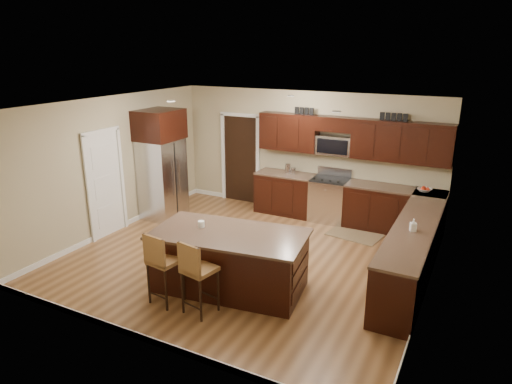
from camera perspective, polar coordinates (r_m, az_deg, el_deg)
The scene contains 22 objects.
floor at distance 8.21m, azimuth -1.08°, elevation -8.20°, with size 6.00×6.00×0.00m, color brown.
ceiling at distance 7.44m, azimuth -1.20°, elevation 10.85°, with size 6.00×6.00×0.00m, color silver.
wall_back at distance 10.14m, azimuth 6.29°, elevation 4.85°, with size 6.00×6.00×0.00m, color tan.
wall_left at distance 9.47m, azimuth -17.34°, elevation 3.22°, with size 5.50×5.50×0.00m, color tan.
wall_right at distance 6.89m, azimuth 21.41°, elevation -2.52°, with size 5.50×5.50×0.00m, color tan.
base_cabinets at distance 8.69m, azimuth 14.70°, elevation -4.01°, with size 4.02×3.96×0.92m.
upper_cabinets at distance 9.57m, azimuth 11.89°, elevation 6.81°, with size 4.00×0.33×0.80m.
range at distance 9.89m, azimuth 9.16°, elevation -0.90°, with size 0.76×0.64×1.11m.
microwave at distance 9.73m, azimuth 9.78°, elevation 5.78°, with size 0.76×0.31×0.40m, color silver.
doorway at distance 10.89m, azimuth -1.93°, elevation 4.10°, with size 0.85×0.03×2.06m, color black.
pantry_door at distance 9.34m, azimuth -18.34°, elevation 0.83°, with size 0.03×0.80×2.04m, color white.
letter_decor at distance 9.54m, azimuth 11.23°, elevation 9.58°, with size 2.20×0.03×0.15m, color black, non-canonical shape.
island at distance 7.09m, azimuth -3.31°, elevation -8.77°, with size 2.46×1.52×0.92m.
stool_left at distance 6.69m, azimuth -11.75°, elevation -8.41°, with size 0.46×0.46×1.10m.
stool_mid at distance 6.36m, azimuth -7.50°, elevation -9.62°, with size 0.48×0.48×1.10m.
refrigerator at distance 9.98m, azimuth -11.72°, elevation 3.54°, with size 0.79×0.92×2.35m.
floor_mat at distance 9.35m, azimuth 12.23°, elevation -5.24°, with size 1.02×0.68×0.01m, color brown.
fruit_bowl at distance 9.37m, azimuth 20.32°, elevation 0.24°, with size 0.27×0.27×0.07m, color silver.
soap_bottle at distance 7.30m, azimuth 19.06°, elevation -3.92°, with size 0.09×0.09×0.20m, color #B2B2B2.
canister_tall at distance 10.06m, azimuth 4.00°, elevation 2.93°, with size 0.12×0.12×0.22m, color silver.
canister_short at distance 10.02m, azimuth 4.67°, elevation 2.64°, with size 0.11×0.11×0.15m, color silver.
island_jar at distance 7.12m, azimuth -6.86°, elevation -4.00°, with size 0.10×0.10×0.10m, color white.
Camera 1 is at (3.52, -6.49, 3.59)m, focal length 32.00 mm.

